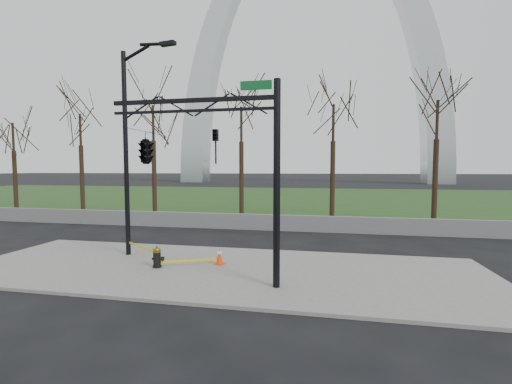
% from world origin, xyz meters
% --- Properties ---
extents(ground, '(500.00, 500.00, 0.00)m').
position_xyz_m(ground, '(0.00, 0.00, 0.00)').
color(ground, black).
rests_on(ground, ground).
extents(sidewalk, '(18.00, 6.00, 0.10)m').
position_xyz_m(sidewalk, '(0.00, 0.00, 0.05)').
color(sidewalk, slate).
rests_on(sidewalk, ground).
extents(grass_strip, '(120.00, 40.00, 0.06)m').
position_xyz_m(grass_strip, '(0.00, 30.00, 0.03)').
color(grass_strip, '#203E16').
rests_on(grass_strip, ground).
extents(guardrail, '(60.00, 0.30, 0.90)m').
position_xyz_m(guardrail, '(0.00, 8.00, 0.45)').
color(guardrail, '#59595B').
rests_on(guardrail, ground).
extents(gateway_arch, '(66.00, 6.00, 65.00)m').
position_xyz_m(gateway_arch, '(0.00, 75.00, 32.50)').
color(gateway_arch, '#B5B7BC').
rests_on(gateway_arch, ground).
extents(tree_row, '(35.36, 4.00, 8.66)m').
position_xyz_m(tree_row, '(-5.32, 12.00, 4.33)').
color(tree_row, black).
rests_on(tree_row, ground).
extents(fire_hydrant, '(0.46, 0.31, 0.75)m').
position_xyz_m(fire_hydrant, '(-2.14, -0.30, 0.45)').
color(fire_hydrant, black).
rests_on(fire_hydrant, sidewalk).
extents(traffic_cone, '(0.41, 0.41, 0.60)m').
position_xyz_m(traffic_cone, '(-0.14, 0.48, 0.40)').
color(traffic_cone, '#EE3F0C').
rests_on(traffic_cone, sidewalk).
extents(street_light, '(2.38, 0.53, 8.21)m').
position_xyz_m(street_light, '(-3.90, 1.09, 4.69)').
color(street_light, black).
rests_on(street_light, ground).
extents(traffic_signal_mast, '(5.10, 2.49, 6.00)m').
position_xyz_m(traffic_signal_mast, '(-1.08, -1.46, 4.15)').
color(traffic_signal_mast, black).
rests_on(traffic_signal_mast, ground).
extents(caution_tape, '(3.99, 1.43, 0.39)m').
position_xyz_m(caution_tape, '(-2.20, 0.26, 0.45)').
color(caution_tape, yellow).
rests_on(caution_tape, ground).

